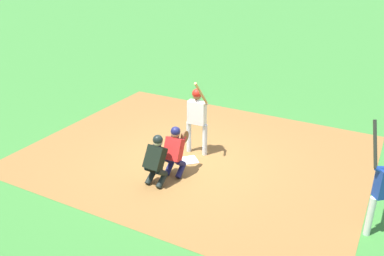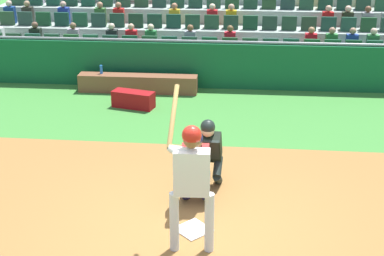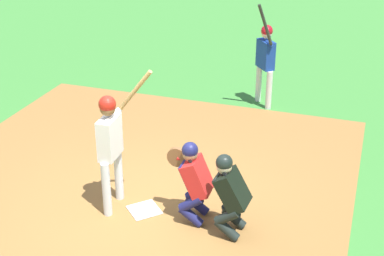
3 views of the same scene
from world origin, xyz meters
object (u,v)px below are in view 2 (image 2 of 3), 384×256
batter_at_plate (191,174)px  catcher_crouching (195,163)px  home_plate_umpire (208,149)px  equipment_duffel_bag (133,99)px  home_plate_marker (193,229)px  water_bottle_on_bench (101,69)px  dugout_bench (138,83)px

batter_at_plate → catcher_crouching: (0.05, -1.27, -0.45)m
catcher_crouching → batter_at_plate: bearing=92.5°
batter_at_plate → catcher_crouching: size_ratio=1.72×
home_plate_umpire → equipment_duffel_bag: 4.26m
home_plate_marker → home_plate_umpire: 1.54m
home_plate_umpire → water_bottle_on_bench: (2.98, -4.92, -0.14)m
batter_at_plate → water_bottle_on_bench: size_ratio=10.33×
batter_at_plate → water_bottle_on_bench: batter_at_plate is taller
catcher_crouching → home_plate_marker: bearing=93.2°
dugout_bench → equipment_duffel_bag: 1.13m
batter_at_plate → home_plate_umpire: bearing=-93.7°
batter_at_plate → home_plate_umpire: size_ratio=1.76×
catcher_crouching → dugout_bench: size_ratio=0.44×
home_plate_marker → water_bottle_on_bench: bearing=-65.6°
catcher_crouching → home_plate_umpire: catcher_crouching is taller
home_plate_marker → batter_at_plate: batter_at_plate is taller
home_plate_marker → catcher_crouching: 1.05m
catcher_crouching → equipment_duffel_bag: size_ratio=1.33×
home_plate_umpire → water_bottle_on_bench: bearing=-58.8°
home_plate_marker → dugout_bench: dugout_bench is taller
water_bottle_on_bench → equipment_duffel_bag: size_ratio=0.22×
batter_at_plate → dugout_bench: size_ratio=0.75×
catcher_crouching → equipment_duffel_bag: bearing=-67.6°
home_plate_umpire → equipment_duffel_bag: size_ratio=1.30×
home_plate_marker → batter_at_plate: size_ratio=0.20×
home_plate_marker → home_plate_umpire: size_ratio=0.35×
dugout_bench → water_bottle_on_bench: bearing=-2.6°
dugout_bench → catcher_crouching: bearing=109.0°
home_plate_umpire → dugout_bench: (2.05, -4.88, -0.47)m
catcher_crouching → dugout_bench: bearing=-71.0°
home_plate_umpire → catcher_crouching: bearing=73.7°
home_plate_marker → dugout_bench: (1.93, -6.25, 0.20)m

